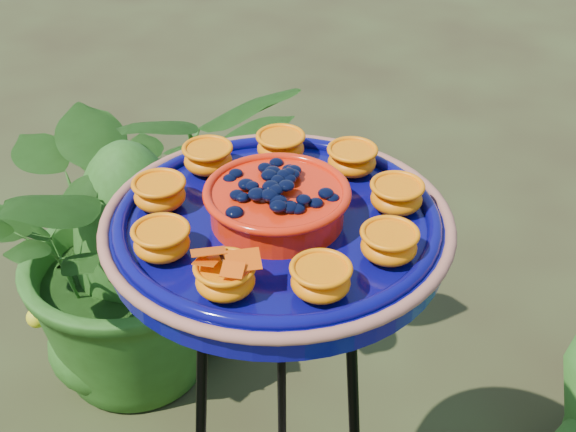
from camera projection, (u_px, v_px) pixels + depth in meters
name	position (u px, v px, depth m)	size (l,w,h in m)	color
tripod_stand	(279.00, 421.00, 1.27)	(0.41, 0.41, 0.88)	black
feeder_dish	(277.00, 221.00, 1.05)	(0.57, 0.57, 0.10)	#080756
shrub_back_left	(132.00, 228.00, 1.91)	(0.76, 0.66, 0.85)	#245015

